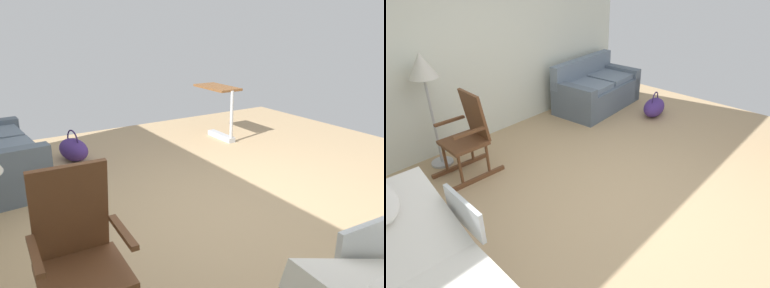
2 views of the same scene
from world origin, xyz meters
The scene contains 6 objects.
ground_plane centered at (0.00, 0.00, 0.00)m, with size 7.31×7.31×0.00m, color tan.
back_wall centered at (0.00, 2.53, 1.35)m, with size 6.05×0.10×2.70m, color silver.
couch centered at (2.01, 1.95, 0.31)m, with size 1.65×0.96×0.85m.
rocking_chair centered at (-0.75, 1.74, 0.50)m, with size 0.78×0.52×1.05m.
floor_lamp centered at (-0.91, 2.23, 1.23)m, with size 0.34×0.34×1.48m.
duffel_bag centered at (2.35, 0.95, 0.15)m, with size 0.61×0.42×0.43m.
Camera 2 is at (-2.62, -1.71, 2.42)m, focal length 31.99 mm.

